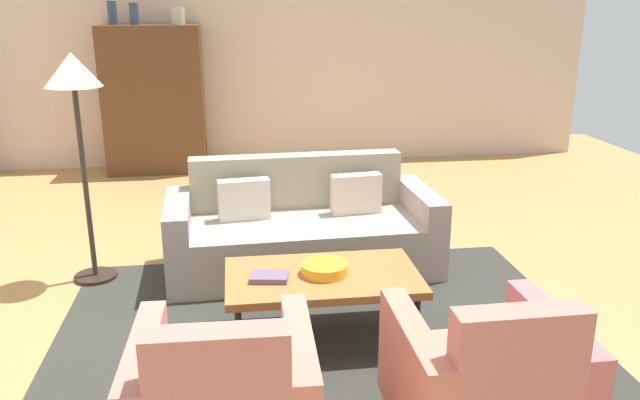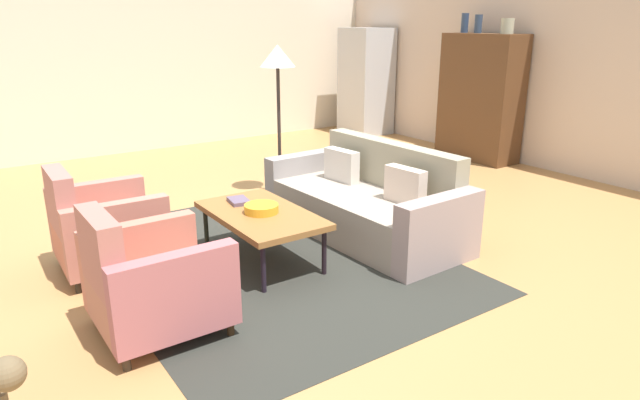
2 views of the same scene
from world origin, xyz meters
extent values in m
plane|color=#B5814B|center=(0.00, 0.00, 0.00)|extent=(10.95, 10.95, 0.00)
cube|color=beige|center=(0.00, 4.33, 1.40)|extent=(9.13, 0.12, 2.80)
cube|color=beige|center=(-4.56, 0.00, 1.40)|extent=(0.12, 8.67, 2.80)
cube|color=#2E2F29|center=(0.32, -0.42, 0.00)|extent=(3.40, 2.60, 0.01)
cube|color=gray|center=(0.32, 0.63, 0.21)|extent=(1.77, 0.97, 0.42)
cube|color=gray|center=(0.31, 0.99, 0.43)|extent=(1.75, 0.25, 0.86)
cube|color=#A28B88|center=(1.28, 0.67, 0.31)|extent=(0.22, 0.91, 0.62)
cube|color=gray|center=(-0.64, 0.59, 0.31)|extent=(0.22, 0.91, 0.62)
cube|color=beige|center=(0.77, 0.75, 0.58)|extent=(0.41, 0.16, 0.32)
cube|color=beige|center=(-0.13, 0.71, 0.58)|extent=(0.41, 0.16, 0.32)
cylinder|color=black|center=(-0.21, -0.19, 0.20)|extent=(0.04, 0.04, 0.39)
cylinder|color=black|center=(0.85, -0.19, 0.20)|extent=(0.04, 0.04, 0.39)
cylinder|color=black|center=(-0.21, -0.75, 0.20)|extent=(0.04, 0.04, 0.39)
cylinder|color=black|center=(0.85, -0.75, 0.20)|extent=(0.04, 0.04, 0.39)
cube|color=#966031|center=(0.32, -0.47, 0.42)|extent=(1.20, 0.70, 0.05)
cylinder|color=#372C1E|center=(-0.61, -1.22, 0.05)|extent=(0.05, 0.05, 0.10)
cylinder|color=#322421|center=(0.07, -1.24, 0.05)|extent=(0.05, 0.05, 0.10)
cylinder|color=#2E2C20|center=(-0.63, -1.90, 0.05)|extent=(0.05, 0.05, 0.10)
cylinder|color=#2B231B|center=(0.05, -1.92, 0.05)|extent=(0.05, 0.05, 0.10)
cube|color=#C46D56|center=(-0.28, -1.57, 0.25)|extent=(0.58, 0.81, 0.30)
cube|color=#B67066|center=(-0.29, -1.90, 0.49)|extent=(0.56, 0.15, 0.78)
cube|color=#B57163|center=(-0.62, -1.56, 0.38)|extent=(0.14, 0.80, 0.56)
cube|color=#BF7363|center=(0.06, -1.58, 0.38)|extent=(0.14, 0.80, 0.56)
cylinder|color=#392023|center=(0.58, -1.23, 0.05)|extent=(0.05, 0.05, 0.10)
cylinder|color=#322010|center=(1.26, -1.23, 0.05)|extent=(0.05, 0.05, 0.10)
cylinder|color=black|center=(0.58, -1.91, 0.05)|extent=(0.05, 0.05, 0.10)
cylinder|color=#392C20|center=(1.26, -1.91, 0.05)|extent=(0.05, 0.05, 0.10)
cube|color=#B9735F|center=(0.92, -1.57, 0.25)|extent=(0.57, 0.80, 0.30)
cube|color=#B66E62|center=(0.92, -1.90, 0.49)|extent=(0.56, 0.14, 0.78)
cube|color=#C2705C|center=(0.58, -1.57, 0.38)|extent=(0.13, 0.80, 0.56)
cube|color=#B26266|center=(1.26, -1.57, 0.38)|extent=(0.13, 0.80, 0.56)
cylinder|color=gold|center=(0.33, -0.47, 0.48)|extent=(0.29, 0.29, 0.07)
cube|color=#5F4F66|center=(-0.01, -0.51, 0.46)|extent=(0.25, 0.19, 0.03)
cube|color=#52331C|center=(-1.16, 3.98, 0.90)|extent=(1.20, 0.50, 1.80)
cube|color=#40341D|center=(-1.46, 4.24, 0.90)|extent=(0.56, 0.01, 1.51)
cube|color=#402C15|center=(-0.86, 4.24, 0.90)|extent=(0.56, 0.01, 1.51)
cylinder|color=navy|center=(-1.56, 3.98, 1.94)|extent=(0.11, 0.11, 0.27)
cylinder|color=#2E3F58|center=(-1.31, 3.98, 1.93)|extent=(0.11, 0.11, 0.25)
cylinder|color=#ACAC91|center=(-0.81, 3.98, 1.90)|extent=(0.17, 0.17, 0.20)
cube|color=#B7BABF|center=(-3.67, 3.88, 0.93)|extent=(0.80, 0.70, 1.85)
cylinder|color=#99999E|center=(-3.62, 4.25, 1.02)|extent=(0.02, 0.02, 0.70)
cylinder|color=black|center=(-1.30, 0.68, 0.01)|extent=(0.32, 0.32, 0.03)
cylinder|color=#2F2724|center=(-1.30, 0.68, 0.76)|extent=(0.04, 0.04, 1.45)
cone|color=silver|center=(-1.30, 0.68, 1.60)|extent=(0.40, 0.40, 0.24)
sphere|color=brown|center=(1.56, -2.52, 0.39)|extent=(0.17, 0.17, 0.17)
camera|label=1|loc=(-0.19, -4.03, 2.05)|focal=35.47mm
camera|label=2|loc=(4.26, -2.58, 1.99)|focal=31.40mm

